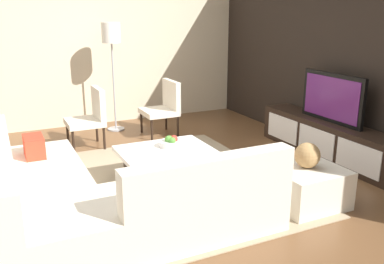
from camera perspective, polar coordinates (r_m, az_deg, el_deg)
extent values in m
plane|color=brown|center=(4.78, -3.74, -7.59)|extent=(14.00, 14.00, 0.00)
cube|color=black|center=(5.95, 21.25, 10.06)|extent=(6.40, 0.12, 2.80)
cube|color=beige|center=(7.51, -11.90, 11.87)|extent=(0.12, 5.20, 2.80)
cube|color=tan|center=(4.87, -4.19, -7.10)|extent=(3.10, 2.70, 0.01)
cube|color=black|center=(5.96, 18.14, -0.97)|extent=(2.35, 0.43, 0.50)
cube|color=white|center=(6.34, 12.24, 0.50)|extent=(0.66, 0.01, 0.35)
cube|color=white|center=(5.81, 16.56, -1.26)|extent=(0.66, 0.01, 0.35)
cube|color=white|center=(5.33, 21.71, -3.33)|extent=(0.66, 0.01, 0.35)
cube|color=black|center=(5.82, 18.63, 4.45)|extent=(1.07, 0.05, 0.65)
cube|color=#591E66|center=(5.80, 18.42, 4.43)|extent=(0.96, 0.01, 0.55)
cube|color=beige|center=(4.25, -19.40, -8.68)|extent=(2.38, 0.85, 0.42)
cube|color=beige|center=(4.09, -24.58, -4.17)|extent=(2.38, 0.18, 0.39)
cube|color=beige|center=(3.86, 0.15, -10.31)|extent=(0.85, 1.53, 0.42)
cube|color=beige|center=(3.42, 2.62, -6.55)|extent=(0.18, 1.53, 0.39)
cube|color=red|center=(4.80, -20.79, -1.85)|extent=(0.36, 0.20, 0.22)
cube|color=red|center=(3.92, 5.23, -6.07)|extent=(0.60, 0.44, 0.06)
cube|color=black|center=(4.84, -3.13, -5.17)|extent=(0.82, 0.85, 0.33)
cube|color=white|center=(4.77, -3.16, -3.05)|extent=(1.02, 1.06, 0.05)
cylinder|color=black|center=(6.45, -16.64, -0.11)|extent=(0.04, 0.04, 0.38)
cylinder|color=black|center=(6.02, -15.93, -1.20)|extent=(0.04, 0.04, 0.38)
cylinder|color=black|center=(6.52, -12.89, 0.36)|extent=(0.04, 0.04, 0.38)
cylinder|color=black|center=(6.10, -11.92, -0.69)|extent=(0.04, 0.04, 0.38)
cube|color=beige|center=(6.22, -14.47, 1.29)|extent=(0.53, 0.51, 0.08)
cube|color=beige|center=(6.20, -12.67, 3.89)|extent=(0.53, 0.08, 0.45)
cylinder|color=#A5A5AA|center=(7.15, -10.34, 0.42)|extent=(0.28, 0.28, 0.02)
cylinder|color=#A5A5AA|center=(6.99, -10.64, 6.10)|extent=(0.03, 0.03, 1.41)
cylinder|color=white|center=(6.89, -11.02, 13.20)|extent=(0.30, 0.30, 0.32)
cube|color=beige|center=(4.48, 15.17, -7.08)|extent=(0.70, 0.70, 0.40)
cylinder|color=silver|center=(4.95, -2.90, -1.61)|extent=(0.28, 0.28, 0.07)
sphere|color=#4C8C33|center=(4.89, -2.72, -1.20)|extent=(0.08, 0.08, 0.08)
sphere|color=#B23326|center=(4.95, -2.49, -0.96)|extent=(0.09, 0.09, 0.09)
sphere|color=gold|center=(4.97, -2.99, -0.93)|extent=(0.07, 0.07, 0.07)
sphere|color=#4C8C33|center=(4.92, -3.20, -1.05)|extent=(0.10, 0.10, 0.10)
cylinder|color=black|center=(6.86, -6.94, 1.45)|extent=(0.04, 0.04, 0.38)
cylinder|color=black|center=(6.42, -5.53, 0.45)|extent=(0.04, 0.04, 0.38)
cylinder|color=black|center=(7.01, -3.56, 1.85)|extent=(0.04, 0.04, 0.38)
cylinder|color=black|center=(6.58, -1.96, 0.90)|extent=(0.04, 0.04, 0.38)
cube|color=beige|center=(6.67, -4.54, 2.76)|extent=(0.57, 0.52, 0.08)
cube|color=beige|center=(6.69, -2.84, 5.16)|extent=(0.57, 0.08, 0.45)
sphere|color=#AD8451|center=(4.36, 15.49, -3.09)|extent=(0.26, 0.26, 0.26)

